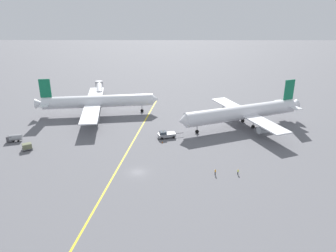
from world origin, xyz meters
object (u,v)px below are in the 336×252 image
object	(u,v)px
gse_fuel_bowser_stubby	(14,138)
ground_crew_wing_walker_right	(238,172)
traffic_cone_wingtip_starboard	(162,142)
pushback_tug	(166,135)
airliner_at_gate_left	(97,102)
ground_crew_ramp_agent_by_cones	(215,172)
airliner_being_pushed	(243,113)
jet_bridge	(99,88)
gse_container_dolly_flat	(27,146)

from	to	relation	value
gse_fuel_bowser_stubby	ground_crew_wing_walker_right	size ratio (longest dim) A/B	3.37
traffic_cone_wingtip_starboard	pushback_tug	bearing A→B (deg)	75.22
airliner_at_gate_left	ground_crew_ramp_agent_by_cones	distance (m)	66.36
pushback_tug	airliner_being_pushed	bearing A→B (deg)	21.22
airliner_being_pushed	ground_crew_ramp_agent_by_cones	world-z (taller)	airliner_being_pushed
pushback_tug	traffic_cone_wingtip_starboard	bearing A→B (deg)	-104.78
ground_crew_wing_walker_right	traffic_cone_wingtip_starboard	size ratio (longest dim) A/B	2.58
airliner_being_pushed	traffic_cone_wingtip_starboard	xyz separation A→B (m)	(-29.74, -15.61, -5.20)
airliner_being_pushed	gse_fuel_bowser_stubby	xyz separation A→B (m)	(-80.13, -14.65, -4.14)
ground_crew_ramp_agent_by_cones	jet_bridge	xyz separation A→B (m)	(-47.24, 77.32, 3.24)
airliner_being_pushed	jet_bridge	distance (m)	74.00
airliner_being_pushed	ground_crew_ramp_agent_by_cones	xyz separation A→B (m)	(-14.68, -36.82, -4.59)
airliner_being_pushed	pushback_tug	size ratio (longest dim) A/B	5.38
airliner_at_gate_left	ground_crew_wing_walker_right	xyz separation A→B (m)	(49.05, -50.31, -4.59)
pushback_tug	traffic_cone_wingtip_starboard	xyz separation A→B (m)	(-1.20, -4.53, -0.90)
ground_crew_wing_walker_right	jet_bridge	size ratio (longest dim) A/B	0.08
airliner_at_gate_left	ground_crew_ramp_agent_by_cones	xyz separation A→B (m)	(42.72, -50.58, -4.50)
traffic_cone_wingtip_starboard	gse_fuel_bowser_stubby	bearing A→B (deg)	178.90
pushback_tug	ground_crew_wing_walker_right	size ratio (longest dim) A/B	5.92
ground_crew_wing_walker_right	ground_crew_ramp_agent_by_cones	distance (m)	6.34
gse_container_dolly_flat	jet_bridge	bearing A→B (deg)	79.70
gse_fuel_bowser_stubby	traffic_cone_wingtip_starboard	distance (m)	50.41
pushback_tug	ground_crew_ramp_agent_by_cones	world-z (taller)	pushback_tug
traffic_cone_wingtip_starboard	jet_bridge	distance (m)	64.80
ground_crew_ramp_agent_by_cones	jet_bridge	size ratio (longest dim) A/B	0.09
jet_bridge	ground_crew_wing_walker_right	bearing A→B (deg)	-55.19
gse_container_dolly_flat	traffic_cone_wingtip_starboard	bearing A→B (deg)	7.28
jet_bridge	gse_fuel_bowser_stubby	bearing A→B (deg)	-108.28
ground_crew_wing_walker_right	jet_bridge	bearing A→B (deg)	124.81
airliner_being_pushed	ground_crew_ramp_agent_by_cones	size ratio (longest dim) A/B	28.87
traffic_cone_wingtip_starboard	ground_crew_ramp_agent_by_cones	bearing A→B (deg)	-54.61
pushback_tug	gse_fuel_bowser_stubby	world-z (taller)	pushback_tug
airliner_at_gate_left	pushback_tug	distance (m)	38.30
gse_container_dolly_flat	pushback_tug	bearing A→B (deg)	12.74
airliner_at_gate_left	gse_container_dolly_flat	world-z (taller)	airliner_at_gate_left
airliner_being_pushed	jet_bridge	xyz separation A→B (m)	(-61.91, 40.50, -1.35)
traffic_cone_wingtip_starboard	gse_container_dolly_flat	bearing A→B (deg)	-172.72
gse_container_dolly_flat	airliner_being_pushed	bearing A→B (deg)	16.14
ground_crew_wing_walker_right	traffic_cone_wingtip_starboard	bearing A→B (deg)	135.63
pushback_tug	gse_fuel_bowser_stubby	bearing A→B (deg)	-176.05
traffic_cone_wingtip_starboard	airliner_at_gate_left	bearing A→B (deg)	133.27
pushback_tug	ground_crew_ramp_agent_by_cones	distance (m)	29.24
airliner_being_pushed	gse_fuel_bowser_stubby	bearing A→B (deg)	-169.64
airliner_at_gate_left	airliner_being_pushed	bearing A→B (deg)	-13.48
ground_crew_ramp_agent_by_cones	traffic_cone_wingtip_starboard	bearing A→B (deg)	125.39
jet_bridge	ground_crew_ramp_agent_by_cones	bearing A→B (deg)	-58.58
airliner_being_pushed	ground_crew_wing_walker_right	bearing A→B (deg)	-102.86
gse_container_dolly_flat	ground_crew_ramp_agent_by_cones	bearing A→B (deg)	-15.00
airliner_being_pushed	ground_crew_ramp_agent_by_cones	distance (m)	39.90
pushback_tug	jet_bridge	bearing A→B (deg)	122.90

